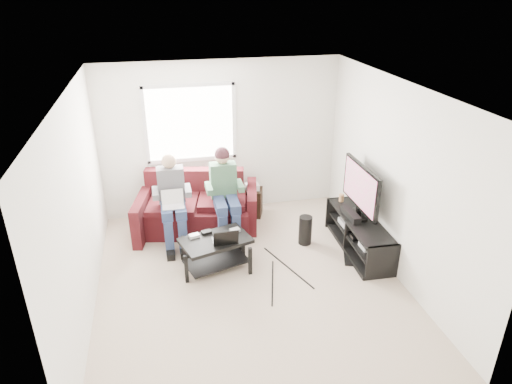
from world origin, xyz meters
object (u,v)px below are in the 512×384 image
Objects in this scene: coffee_table at (216,247)px; subwoofer at (305,230)px; tv at (361,188)px; sofa at (198,209)px; end_table at (252,201)px; tv_stand at (359,236)px.

coffee_table reaches higher than subwoofer.
coffee_table is 2.25m from tv.
sofa reaches higher than coffee_table.
sofa reaches higher than end_table.
end_table reaches higher than tv_stand.
coffee_table is at bearing -119.80° from end_table.
tv reaches higher than subwoofer.
coffee_table is 1.68m from end_table.
tv_stand is 3.44× the size of subwoofer.
tv_stand is 1.43× the size of tv.
subwoofer is 0.79× the size of end_table.
sofa is 3.64× the size of end_table.
tv_stand reaches higher than coffee_table.
sofa is 1.93× the size of tv.
tv_stand is at bearing -27.97° from sofa.
sofa is at bearing 95.65° from coffee_table.
tv reaches higher than end_table.
end_table is (-0.60, 1.10, 0.03)m from subwoofer.
tv_stand is at bearing -25.70° from subwoofer.
coffee_table is (0.12, -1.22, 0.01)m from sofa.
sofa is 1.22m from coffee_table.
subwoofer is at bearing 160.97° from tv.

